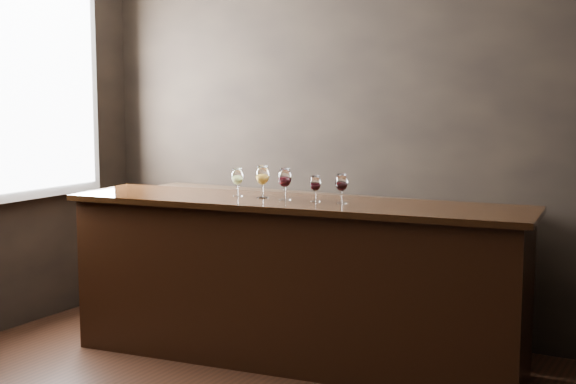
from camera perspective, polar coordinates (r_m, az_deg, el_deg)
The scene contains 9 objects.
room_shell at distance 4.01m, azimuth -7.12°, elevation 7.93°, with size 5.02×4.52×2.81m.
bar_counter at distance 5.22m, azimuth 0.42°, elevation -6.59°, with size 2.92×0.63×1.02m, color black.
bar_top at distance 5.12m, azimuth 0.43°, elevation -0.80°, with size 3.02×0.70×0.04m, color black.
back_bar_shelf at distance 5.94m, azimuth 1.64°, elevation -5.02°, with size 2.77×0.40×1.00m, color black.
glass_white at distance 5.32m, azimuth -3.62°, elevation 1.06°, with size 0.08×0.08×0.19m.
glass_amber at distance 5.22m, azimuth -1.83°, elevation 1.15°, with size 0.09×0.09×0.21m.
glass_red_a at distance 5.11m, azimuth -0.23°, elevation 0.98°, with size 0.09×0.09×0.21m.
glass_red_b at distance 5.04m, azimuth 1.96°, elevation 0.59°, with size 0.07×0.07×0.17m.
glass_red_c at distance 4.97m, azimuth 3.82°, elevation 0.63°, with size 0.08×0.08×0.19m.
Camera 1 is at (2.15, -3.11, 1.75)m, focal length 50.00 mm.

